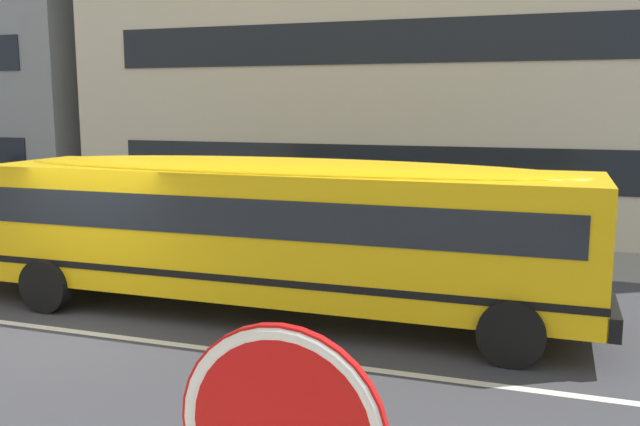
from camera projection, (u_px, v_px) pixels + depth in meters
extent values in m
plane|color=#38383D|center=(70.00, 331.00, 10.94)|extent=(400.00, 400.00, 0.00)
cube|color=gray|center=(263.00, 241.00, 18.07)|extent=(120.00, 3.00, 0.01)
cube|color=silver|center=(70.00, 331.00, 10.94)|extent=(110.00, 0.16, 0.01)
cube|color=yellow|center=(279.00, 229.00, 11.56)|extent=(10.20, 2.36, 2.04)
cube|color=yellow|center=(3.00, 237.00, 13.49)|extent=(1.49, 1.95, 1.02)
cube|color=black|center=(609.00, 307.00, 10.05)|extent=(0.20, 2.32, 0.33)
cube|color=black|center=(279.00, 208.00, 11.50)|extent=(9.59, 2.40, 0.59)
cube|color=black|center=(279.00, 264.00, 11.65)|extent=(10.22, 2.39, 0.11)
ellipsoid|color=yellow|center=(279.00, 169.00, 11.40)|extent=(9.79, 2.18, 0.33)
cylinder|color=red|center=(153.00, 213.00, 13.85)|extent=(0.41, 0.41, 0.03)
cylinder|color=black|center=(46.00, 286.00, 11.87)|extent=(0.93, 0.26, 0.93)
cylinder|color=black|center=(125.00, 258.00, 14.03)|extent=(0.93, 0.26, 0.93)
cylinder|color=black|center=(511.00, 334.00, 9.40)|extent=(0.93, 0.26, 0.93)
cylinder|color=black|center=(520.00, 291.00, 11.57)|extent=(0.93, 0.26, 0.93)
cube|color=black|center=(430.00, 167.00, 17.84)|extent=(18.18, 0.04, 1.10)
cube|color=black|center=(433.00, 40.00, 17.33)|extent=(18.18, 0.04, 1.10)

